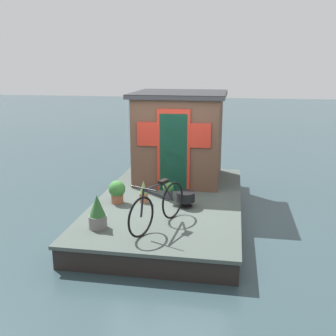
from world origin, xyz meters
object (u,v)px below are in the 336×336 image
(potted_plant_ivy, at_px, (168,190))
(bicycle, at_px, (158,206))
(charcoal_grill, at_px, (186,197))
(potted_plant_thyme, at_px, (144,192))
(houseboat_cabin, at_px, (180,136))
(potted_plant_fern, at_px, (97,212))
(potted_plant_succulent, at_px, (117,191))

(potted_plant_ivy, bearing_deg, bicycle, -177.48)
(charcoal_grill, bearing_deg, potted_plant_thyme, 82.72)
(houseboat_cabin, xyz_separation_m, potted_plant_fern, (-3.19, 0.95, -0.77))
(potted_plant_thyme, height_order, potted_plant_fern, potted_plant_fern)
(charcoal_grill, bearing_deg, bicycle, 162.05)
(potted_plant_fern, bearing_deg, bicycle, -77.11)
(bicycle, relative_size, potted_plant_ivy, 4.04)
(houseboat_cabin, height_order, potted_plant_thyme, houseboat_cabin)
(potted_plant_thyme, distance_m, potted_plant_ivy, 0.52)
(potted_plant_thyme, xyz_separation_m, charcoal_grill, (-0.11, -0.87, -0.02))
(bicycle, relative_size, potted_plant_succulent, 3.26)
(houseboat_cabin, height_order, bicycle, houseboat_cabin)
(houseboat_cabin, xyz_separation_m, bicycle, (-2.96, -0.05, -0.68))
(potted_plant_succulent, bearing_deg, potted_plant_fern, -178.19)
(houseboat_cabin, xyz_separation_m, potted_plant_succulent, (-1.92, 0.99, -0.80))
(houseboat_cabin, distance_m, charcoal_grill, 2.12)
(bicycle, height_order, potted_plant_succulent, bicycle)
(potted_plant_thyme, xyz_separation_m, potted_plant_fern, (-1.40, 0.47, 0.07))
(potted_plant_ivy, relative_size, potted_plant_fern, 0.63)
(charcoal_grill, bearing_deg, potted_plant_ivy, 48.74)
(potted_plant_thyme, xyz_separation_m, potted_plant_ivy, (0.25, -0.46, -0.01))
(potted_plant_thyme, bearing_deg, potted_plant_succulent, 104.14)
(potted_plant_succulent, distance_m, charcoal_grill, 1.38)
(bicycle, relative_size, charcoal_grill, 4.10)
(bicycle, relative_size, potted_plant_thyme, 3.35)
(potted_plant_succulent, bearing_deg, bicycle, -135.12)
(houseboat_cabin, bearing_deg, charcoal_grill, -168.31)
(potted_plant_thyme, distance_m, potted_plant_succulent, 0.53)
(bicycle, distance_m, potted_plant_fern, 1.03)
(bicycle, xyz_separation_m, potted_plant_ivy, (1.42, 0.06, -0.18))
(houseboat_cabin, distance_m, bicycle, 3.04)
(houseboat_cabin, height_order, potted_plant_fern, houseboat_cabin)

